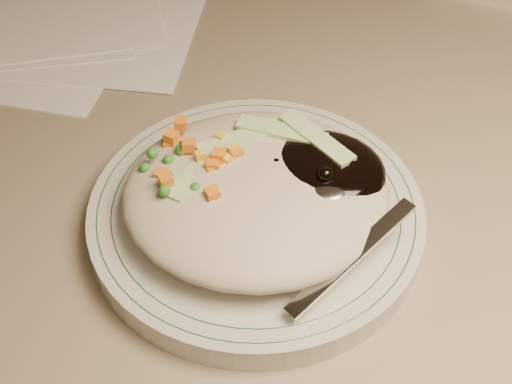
{
  "coord_description": "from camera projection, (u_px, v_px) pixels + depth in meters",
  "views": [
    {
      "loc": [
        -0.12,
        0.85,
        1.15
      ],
      "look_at": [
        -0.11,
        1.21,
        0.78
      ],
      "focal_mm": 50.0,
      "sensor_mm": 36.0,
      "label": 1
    }
  ],
  "objects": [
    {
      "name": "desk",
      "position": [
        351.0,
        225.0,
        0.81
      ],
      "size": [
        1.4,
        0.7,
        0.74
      ],
      "color": "gray",
      "rests_on": "ground"
    },
    {
      "name": "papers",
      "position": [
        10.0,
        17.0,
        0.74
      ],
      "size": [
        0.4,
        0.31,
        0.0
      ],
      "color": "white",
      "rests_on": "desk"
    },
    {
      "name": "plate_rim",
      "position": [
        256.0,
        207.0,
        0.53
      ],
      "size": [
        0.24,
        0.24,
        0.0
      ],
      "color": "#144723",
      "rests_on": "plate"
    },
    {
      "name": "plate",
      "position": [
        256.0,
        216.0,
        0.54
      ],
      "size": [
        0.25,
        0.25,
        0.02
      ],
      "primitive_type": "cylinder",
      "color": "beige",
      "rests_on": "desk"
    },
    {
      "name": "meal",
      "position": [
        262.0,
        187.0,
        0.51
      ],
      "size": [
        0.2,
        0.19,
        0.05
      ],
      "color": "#B1A68F",
      "rests_on": "plate"
    }
  ]
}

